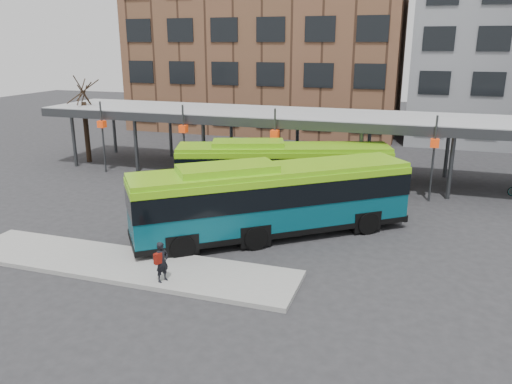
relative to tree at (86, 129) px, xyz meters
name	(u,v)px	position (x,y,z in m)	size (l,w,h in m)	color
ground	(279,255)	(18.00, -12.00, -2.43)	(120.00, 120.00, 0.00)	#28282B
boarding_island	(125,264)	(12.50, -15.00, -2.34)	(14.00, 3.00, 0.18)	gray
canopy	(334,119)	(17.94, 0.87, 1.47)	(40.00, 6.53, 4.80)	#999B9E
tree	(86,129)	(0.00, 0.00, 0.00)	(1.64, 1.64, 5.60)	black
building_brick	(270,17)	(8.00, 20.00, 8.57)	(26.00, 14.00, 22.00)	brown
bus_front	(272,198)	(17.08, -10.00, -0.61)	(11.70, 9.87, 3.50)	#074654
bus_rear	(282,168)	(15.95, -4.06, -0.73)	(12.06, 6.19, 3.27)	#074654
pedestrian	(162,262)	(14.72, -15.97, -1.49)	(0.54, 0.65, 1.51)	black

